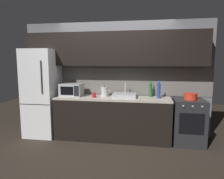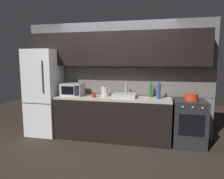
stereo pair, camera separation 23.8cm
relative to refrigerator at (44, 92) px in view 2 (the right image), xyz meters
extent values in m
plane|color=#2D261E|center=(1.57, -0.90, -0.95)|extent=(10.00, 10.00, 0.00)
cube|color=slate|center=(1.57, 0.40, 0.30)|extent=(4.13, 0.10, 2.50)
cube|color=slate|center=(1.57, 0.35, 0.25)|extent=(4.13, 0.01, 0.60)
cube|color=black|center=(1.57, 0.18, 0.95)|extent=(3.80, 0.34, 0.70)
cube|color=black|center=(1.57, 0.00, -0.52)|extent=(2.39, 0.60, 0.86)
cube|color=#B2A899|center=(1.57, 0.00, -0.07)|extent=(2.39, 0.60, 0.04)
cube|color=white|center=(0.00, 0.00, 0.00)|extent=(0.68, 0.66, 1.90)
cube|color=black|center=(0.00, -0.33, -0.19)|extent=(0.67, 0.00, 0.01)
cylinder|color=#333333|center=(0.19, -0.35, 0.38)|extent=(0.02, 0.02, 0.66)
cube|color=#232326|center=(3.11, 0.00, -0.50)|extent=(0.60, 0.60, 0.90)
cube|color=black|center=(3.11, -0.30, -0.45)|extent=(0.45, 0.01, 0.40)
cylinder|color=#B2B2B7|center=(2.94, -0.31, -0.12)|extent=(0.03, 0.02, 0.03)
cylinder|color=#B2B2B7|center=(3.11, -0.31, -0.12)|extent=(0.03, 0.02, 0.03)
cylinder|color=#B2B2B7|center=(3.27, -0.31, -0.12)|extent=(0.03, 0.02, 0.03)
cube|color=#A8AAAF|center=(0.68, 0.02, 0.09)|extent=(0.46, 0.34, 0.27)
cube|color=black|center=(0.64, -0.15, 0.09)|extent=(0.28, 0.01, 0.18)
cube|color=black|center=(0.85, -0.15, 0.09)|extent=(0.10, 0.01, 0.22)
cube|color=#ADAFB5|center=(1.83, 0.03, -0.01)|extent=(0.48, 0.38, 0.08)
cylinder|color=silver|center=(1.83, 0.16, 0.14)|extent=(0.02, 0.02, 0.22)
cylinder|color=#B7BABF|center=(1.39, 0.08, 0.05)|extent=(0.16, 0.16, 0.20)
sphere|color=black|center=(1.39, 0.08, 0.17)|extent=(0.02, 0.02, 0.02)
cone|color=#B7BABF|center=(1.49, 0.08, 0.09)|extent=(0.03, 0.03, 0.05)
cylinder|color=#1E6B2D|center=(2.36, 0.19, 0.09)|extent=(0.06, 0.06, 0.28)
cylinder|color=#1E6B2D|center=(2.36, 0.19, 0.27)|extent=(0.02, 0.02, 0.07)
cylinder|color=#234299|center=(2.52, 0.03, 0.10)|extent=(0.07, 0.07, 0.30)
cylinder|color=#234299|center=(2.52, 0.03, 0.28)|extent=(0.03, 0.03, 0.07)
cylinder|color=#A82323|center=(1.20, -0.10, 0.00)|extent=(0.09, 0.09, 0.10)
cylinder|color=red|center=(3.13, 0.00, 0.00)|extent=(0.25, 0.25, 0.10)
cylinder|color=red|center=(3.13, 0.00, 0.06)|extent=(0.25, 0.25, 0.02)
camera|label=1|loc=(2.24, -4.10, 0.68)|focal=32.36mm
camera|label=2|loc=(2.48, -4.05, 0.68)|focal=32.36mm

